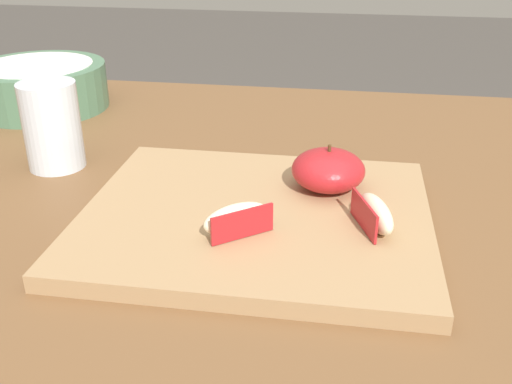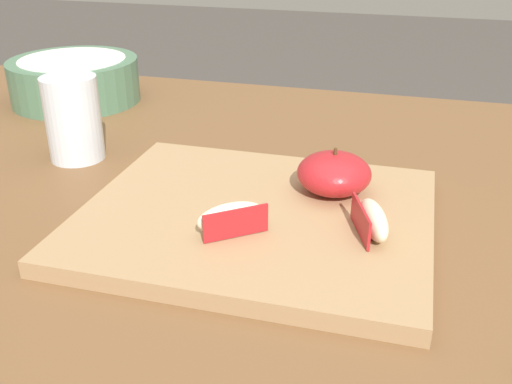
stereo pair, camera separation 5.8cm
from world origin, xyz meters
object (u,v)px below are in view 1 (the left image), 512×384
apple_wedge_back (237,219)px  apple_wedge_front (375,214)px  apple_half_skin_up (328,169)px  ceramic_fruit_bowl (40,85)px  cutting_board (256,218)px  drinking_glass_water (52,126)px

apple_wedge_back → apple_wedge_front: size_ratio=0.94×
apple_half_skin_up → ceramic_fruit_bowl: ceramic_fruit_bowl is taller
cutting_board → drinking_glass_water: size_ratio=3.26×
cutting_board → apple_wedge_front: size_ratio=4.94×
cutting_board → drinking_glass_water: bearing=157.5°
ceramic_fruit_bowl → cutting_board: bearing=-39.5°
apple_wedge_front → drinking_glass_water: (-0.38, 0.13, 0.02)m
apple_wedge_front → cutting_board: bearing=171.6°
apple_wedge_back → ceramic_fruit_bowl: bearing=135.8°
cutting_board → drinking_glass_water: (-0.26, 0.11, 0.04)m
cutting_board → apple_wedge_front: apple_wedge_front is taller
ceramic_fruit_bowl → apple_wedge_back: bearing=-44.2°
cutting_board → ceramic_fruit_bowl: 0.51m
cutting_board → apple_half_skin_up: apple_half_skin_up is taller
apple_half_skin_up → apple_wedge_back: bearing=-125.1°
apple_wedge_back → drinking_glass_water: (-0.25, 0.16, 0.02)m
cutting_board → ceramic_fruit_bowl: (-0.39, 0.32, 0.03)m
cutting_board → apple_wedge_back: 0.05m
cutting_board → apple_wedge_back: size_ratio=5.24×
apple_wedge_front → ceramic_fruit_bowl: size_ratio=0.34×
drinking_glass_water → apple_wedge_front: bearing=-18.4°
apple_half_skin_up → ceramic_fruit_bowl: size_ratio=0.38×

